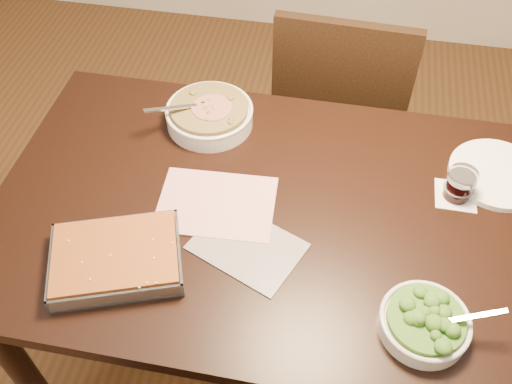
{
  "coord_description": "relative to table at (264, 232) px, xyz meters",
  "views": [
    {
      "loc": [
        0.15,
        -0.9,
        1.87
      ],
      "look_at": [
        -0.02,
        0.01,
        0.8
      ],
      "focal_mm": 40.0,
      "sensor_mm": 36.0,
      "label": 1
    }
  ],
  "objects": [
    {
      "name": "baking_dish",
      "position": [
        -0.31,
        -0.23,
        0.12
      ],
      "size": [
        0.35,
        0.31,
        0.05
      ],
      "rotation": [
        0.0,
        0.0,
        0.34
      ],
      "color": "silver",
      "rests_on": "table"
    },
    {
      "name": "chair_far",
      "position": [
        0.15,
        0.69,
        -0.13
      ],
      "size": [
        0.46,
        0.46,
        0.95
      ],
      "rotation": [
        0.0,
        0.0,
        3.09
      ],
      "color": "black",
      "rests_on": "ground"
    },
    {
      "name": "stew_bowl",
      "position": [
        -0.21,
        0.29,
        0.13
      ],
      "size": [
        0.25,
        0.25,
        0.1
      ],
      "color": "silver",
      "rests_on": "table"
    },
    {
      "name": "magazine_a",
      "position": [
        -0.12,
        -0.01,
        0.1
      ],
      "size": [
        0.31,
        0.23,
        0.01
      ],
      "primitive_type": "cube",
      "rotation": [
        0.0,
        0.0,
        0.06
      ],
      "color": "#A52F49",
      "rests_on": "table"
    },
    {
      "name": "dinner_plate",
      "position": [
        0.59,
        0.23,
        0.1
      ],
      "size": [
        0.25,
        0.25,
        0.02
      ],
      "primitive_type": "cylinder",
      "color": "white",
      "rests_on": "table"
    },
    {
      "name": "table",
      "position": [
        0.0,
        0.0,
        0.0
      ],
      "size": [
        1.4,
        0.9,
        0.75
      ],
      "color": "black",
      "rests_on": "ground"
    },
    {
      "name": "ground",
      "position": [
        0.0,
        0.0,
        -0.65
      ],
      "size": [
        4.0,
        4.0,
        0.0
      ],
      "primitive_type": "plane",
      "color": "#452B13",
      "rests_on": "ground"
    },
    {
      "name": "coaster",
      "position": [
        0.48,
        0.14,
        0.1
      ],
      "size": [
        0.1,
        0.1,
        0.0
      ],
      "primitive_type": "cube",
      "color": "white",
      "rests_on": "table"
    },
    {
      "name": "magazine_b",
      "position": [
        -0.02,
        -0.12,
        0.1
      ],
      "size": [
        0.3,
        0.26,
        0.0
      ],
      "primitive_type": "cube",
      "rotation": [
        0.0,
        0.0,
        -0.4
      ],
      "color": "#26262D",
      "rests_on": "table"
    },
    {
      "name": "wine_tumbler",
      "position": [
        0.48,
        0.14,
        0.14
      ],
      "size": [
        0.07,
        0.07,
        0.08
      ],
      "color": "black",
      "rests_on": "coaster"
    },
    {
      "name": "broccoli_bowl",
      "position": [
        0.39,
        -0.26,
        0.12
      ],
      "size": [
        0.22,
        0.19,
        0.08
      ],
      "color": "silver",
      "rests_on": "table"
    }
  ]
}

